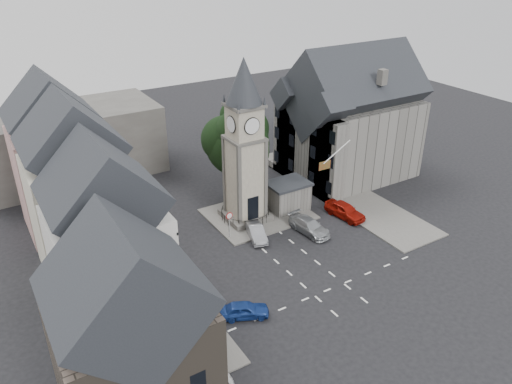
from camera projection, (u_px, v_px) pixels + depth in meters
ground at (290, 257)px, 44.61m from camera, size 120.00×120.00×0.00m
pavement_west at (133, 265)px, 43.36m from camera, size 6.00×30.00×0.14m
pavement_east at (337, 190)px, 56.24m from camera, size 6.00×26.00×0.14m
central_island at (258, 214)px, 51.37m from camera, size 10.00×8.00×0.16m
road_markings at (329, 289)px, 40.42m from camera, size 20.00×8.00×0.01m
clock_tower at (245, 144)px, 47.02m from camera, size 4.86×4.86×16.25m
stone_shelter at (288, 196)px, 51.85m from camera, size 4.30×3.30×3.08m
town_tree at (237, 135)px, 52.29m from camera, size 7.20×7.20×10.80m
warning_sign_post at (229, 220)px, 46.35m from camera, size 0.70×0.19×2.85m
terrace_pink at (59, 164)px, 46.64m from camera, size 8.10×7.60×12.80m
terrace_cream at (80, 198)px, 40.54m from camera, size 8.10×7.60×12.80m
terrace_tudor at (110, 248)px, 34.63m from camera, size 8.10×7.60×12.00m
building_sw_stone at (133, 346)px, 27.46m from camera, size 8.60×7.60×10.40m
backdrop_west at (71, 143)px, 58.57m from camera, size 20.00×10.00×8.00m
east_building at (349, 125)px, 57.38m from camera, size 14.40×11.40×12.60m
east_boundary_wall at (307, 186)px, 56.29m from camera, size 0.40×16.00×0.90m
flagpole at (337, 152)px, 48.20m from camera, size 3.68×0.10×2.74m
car_west_blue at (244, 310)px, 37.25m from camera, size 3.96×2.90×1.25m
car_west_silver at (151, 267)px, 42.20m from camera, size 3.89×2.83×1.22m
car_west_grey at (151, 266)px, 42.03m from camera, size 5.63×3.58×1.45m
car_island_silver at (256, 232)px, 47.12m from camera, size 2.38×4.12×1.28m
car_island_east at (309, 226)px, 48.03m from camera, size 2.43×4.90×1.37m
car_east_red at (345, 210)px, 50.63m from camera, size 2.44×4.74×1.54m
pedestrian at (338, 195)px, 53.32m from camera, size 0.77×0.62×1.83m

